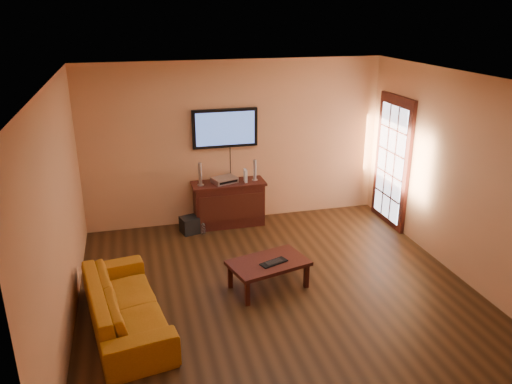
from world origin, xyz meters
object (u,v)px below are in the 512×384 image
object	(u,v)px
media_console	(229,204)
subwoofer	(190,225)
av_receiver	(224,180)
bottle	(203,229)
television	(225,128)
speaker_left	(200,175)
keyboard	(274,262)
coffee_table	(268,265)
sofa	(125,297)
speaker_right	(255,171)
game_console	(245,176)

from	to	relation	value
media_console	subwoofer	size ratio (longest dim) A/B	4.53
av_receiver	bottle	bearing A→B (deg)	-163.67
media_console	television	bearing A→B (deg)	90.00
speaker_left	media_console	bearing A→B (deg)	3.59
media_console	speaker_left	bearing A→B (deg)	-176.41
av_receiver	subwoofer	xyz separation A→B (m)	(-0.63, -0.18, -0.66)
media_console	bottle	size ratio (longest dim) A/B	6.11
keyboard	av_receiver	bearing A→B (deg)	95.31
coffee_table	media_console	bearing A→B (deg)	92.36
media_console	coffee_table	xyz separation A→B (m)	(0.09, -2.12, -0.05)
av_receiver	keyboard	size ratio (longest dim) A/B	0.99
av_receiver	sofa	bearing A→B (deg)	-141.61
subwoofer	keyboard	size ratio (longest dim) A/B	0.69
speaker_right	bottle	size ratio (longest dim) A/B	1.77
sofa	keyboard	bearing A→B (deg)	-88.87
av_receiver	game_console	xyz separation A→B (m)	(0.34, -0.05, 0.06)
media_console	speaker_left	xyz separation A→B (m)	(-0.47, -0.03, 0.55)
speaker_right	subwoofer	size ratio (longest dim) A/B	1.31
speaker_right	av_receiver	xyz separation A→B (m)	(-0.51, 0.02, -0.12)
television	keyboard	size ratio (longest dim) A/B	2.76
speaker_left	game_console	bearing A→B (deg)	-0.22
speaker_right	game_console	xyz separation A→B (m)	(-0.17, -0.03, -0.06)
television	game_console	size ratio (longest dim) A/B	5.14
sofa	television	bearing A→B (deg)	-41.81
speaker_left	game_console	size ratio (longest dim) A/B	1.82
coffee_table	television	bearing A→B (deg)	92.17
sofa	media_console	bearing A→B (deg)	-43.73
av_receiver	bottle	distance (m)	0.87
keyboard	speaker_left	bearing A→B (deg)	105.80
media_console	speaker_right	xyz separation A→B (m)	(0.45, 0.00, 0.54)
coffee_table	keyboard	world-z (taller)	keyboard
television	keyboard	distance (m)	2.67
coffee_table	sofa	size ratio (longest dim) A/B	0.58
coffee_table	speaker_right	size ratio (longest dim) A/B	3.17
speaker_left	subwoofer	world-z (taller)	speaker_left
television	sofa	size ratio (longest dim) A/B	0.56
sofa	coffee_table	bearing A→B (deg)	-86.80
coffee_table	subwoofer	bearing A→B (deg)	111.69
keyboard	sofa	bearing A→B (deg)	-169.41
keyboard	media_console	bearing A→B (deg)	93.73
subwoofer	keyboard	bearing A→B (deg)	-82.63
av_receiver	keyboard	xyz separation A→B (m)	(0.20, -2.19, -0.41)
speaker_right	av_receiver	distance (m)	0.52
speaker_right	television	bearing A→B (deg)	157.09
coffee_table	av_receiver	bearing A→B (deg)	94.00
coffee_table	speaker_left	size ratio (longest dim) A/B	2.93
television	av_receiver	bearing A→B (deg)	-109.70
av_receiver	game_console	world-z (taller)	game_console
media_console	bottle	world-z (taller)	media_console
game_console	bottle	bearing A→B (deg)	-159.64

